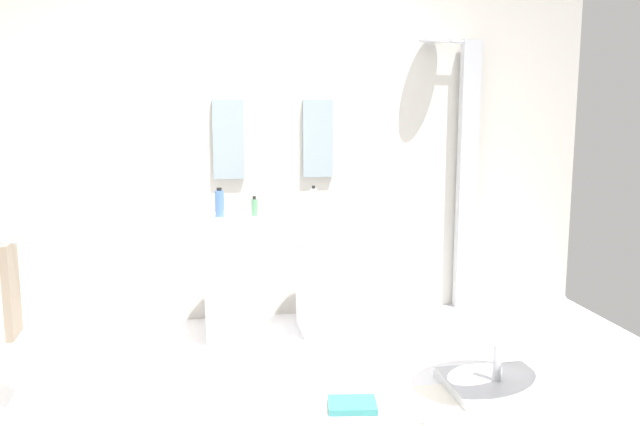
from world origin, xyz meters
name	(u,v)px	position (x,y,z in m)	size (l,w,h in m)	color
ground_plane	(312,408)	(0.00, 0.00, -0.02)	(4.80, 3.60, 0.04)	silver
rear_partition	(272,142)	(0.00, 1.65, 1.30)	(4.80, 0.10, 2.60)	beige
pedestal_sink_left	(234,276)	(-0.33, 1.17, 0.43)	(0.41, 0.41, 0.95)	white
pedestal_sink_right	(328,271)	(0.33, 1.17, 0.43)	(0.41, 0.41, 0.95)	white
vanity_mirror_left	(228,140)	(-0.33, 1.58, 1.33)	(0.22, 0.03, 0.56)	#8C9EA8
vanity_mirror_right	(318,139)	(0.33, 1.58, 1.33)	(0.22, 0.03, 0.56)	#8C9EA8
shower_column	(465,170)	(1.46, 1.53, 1.08)	(0.49, 0.24, 2.05)	#B7BABF
lounge_chair	(498,331)	(1.05, -0.01, 0.35)	(1.08, 1.08, 0.65)	#B7BABF
towel_rack	(5,294)	(-1.56, 0.25, 0.63)	(0.37, 0.22, 0.95)	#B7BABF
area_rug	(407,422)	(0.44, -0.30, 0.01)	(1.23, 0.83, 0.01)	white
magazine_teal	(352,405)	(0.20, -0.10, 0.03)	(0.25, 0.20, 0.03)	teal
coffee_mug	(432,418)	(0.54, -0.38, 0.06)	(0.07, 0.07, 0.09)	white
soap_bottle_blue	(219,203)	(-0.42, 1.12, 0.94)	(0.06, 0.06, 0.20)	#4C72B7
soap_bottle_clear	(314,200)	(0.23, 1.20, 0.93)	(0.04, 0.04, 0.18)	silver
soap_bottle_green	(254,207)	(-0.19, 1.13, 0.91)	(0.04, 0.04, 0.13)	#59996B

